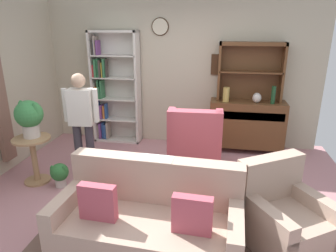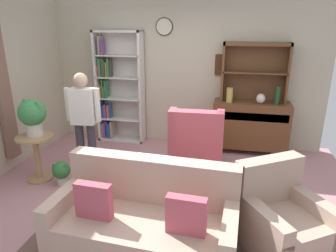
# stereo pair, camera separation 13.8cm
# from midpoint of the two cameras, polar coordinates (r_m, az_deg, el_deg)

# --- Properties ---
(ground_plane) EXTENTS (5.40, 4.60, 0.02)m
(ground_plane) POSITION_cam_midpoint_polar(r_m,az_deg,el_deg) (4.14, -2.89, -13.51)
(ground_plane) COLOR #B27A7F
(wall_back) EXTENTS (5.00, 0.09, 2.80)m
(wall_back) POSITION_cam_midpoint_polar(r_m,az_deg,el_deg) (5.65, 1.77, 10.63)
(wall_back) COLOR #BCB299
(wall_back) RESTS_ON ground_plane
(area_rug) EXTENTS (2.71, 2.04, 0.01)m
(area_rug) POSITION_cam_midpoint_polar(r_m,az_deg,el_deg) (3.85, -0.91, -15.97)
(area_rug) COLOR brown
(area_rug) RESTS_ON ground_plane
(bookshelf) EXTENTS (0.90, 0.30, 2.10)m
(bookshelf) POSITION_cam_midpoint_polar(r_m,az_deg,el_deg) (5.87, -11.22, 6.80)
(bookshelf) COLOR silver
(bookshelf) RESTS_ON ground_plane
(sideboard) EXTENTS (1.30, 0.45, 0.92)m
(sideboard) POSITION_cam_midpoint_polar(r_m,az_deg,el_deg) (5.55, 13.93, 0.42)
(sideboard) COLOR brown
(sideboard) RESTS_ON ground_plane
(sideboard_hutch) EXTENTS (1.10, 0.26, 1.00)m
(sideboard_hutch) POSITION_cam_midpoint_polar(r_m,az_deg,el_deg) (5.43, 14.74, 11.36)
(sideboard_hutch) COLOR brown
(sideboard_hutch) RESTS_ON sideboard
(vase_tall) EXTENTS (0.11, 0.11, 0.25)m
(vase_tall) POSITION_cam_midpoint_polar(r_m,az_deg,el_deg) (5.31, 10.21, 5.88)
(vase_tall) COLOR tan
(vase_tall) RESTS_ON sideboard
(vase_round) EXTENTS (0.15, 0.15, 0.17)m
(vase_round) POSITION_cam_midpoint_polar(r_m,az_deg,el_deg) (5.36, 15.77, 5.16)
(vase_round) COLOR beige
(vase_round) RESTS_ON sideboard
(bottle_wine) EXTENTS (0.07, 0.07, 0.30)m
(bottle_wine) POSITION_cam_midpoint_polar(r_m,az_deg,el_deg) (5.36, 18.62, 5.60)
(bottle_wine) COLOR #194223
(bottle_wine) RESTS_ON sideboard
(couch_floral) EXTENTS (1.84, 0.93, 0.90)m
(couch_floral) POSITION_cam_midpoint_polar(r_m,az_deg,el_deg) (3.16, -4.87, -17.88)
(couch_floral) COLOR tan
(couch_floral) RESTS_ON ground_plane
(armchair_floral) EXTENTS (1.05, 1.06, 0.88)m
(armchair_floral) POSITION_cam_midpoint_polar(r_m,az_deg,el_deg) (3.45, 19.88, -16.12)
(armchair_floral) COLOR tan
(armchair_floral) RESTS_ON ground_plane
(wingback_chair) EXTENTS (0.81, 0.83, 1.05)m
(wingback_chair) POSITION_cam_midpoint_polar(r_m,az_deg,el_deg) (4.63, 4.22, -4.37)
(wingback_chair) COLOR #B74C5B
(wingback_chair) RESTS_ON ground_plane
(plant_stand) EXTENTS (0.52, 0.52, 0.69)m
(plant_stand) POSITION_cam_midpoint_polar(r_m,az_deg,el_deg) (4.76, -24.84, -5.02)
(plant_stand) COLOR #A87F56
(plant_stand) RESTS_ON ground_plane
(potted_plant_large) EXTENTS (0.38, 0.38, 0.53)m
(potted_plant_large) POSITION_cam_midpoint_polar(r_m,az_deg,el_deg) (4.61, -25.59, 1.70)
(potted_plant_large) COLOR beige
(potted_plant_large) RESTS_ON plant_stand
(potted_plant_small) EXTENTS (0.25, 0.25, 0.35)m
(potted_plant_small) POSITION_cam_midpoint_polar(r_m,az_deg,el_deg) (4.58, -20.67, -8.41)
(potted_plant_small) COLOR beige
(potted_plant_small) RESTS_ON ground_plane
(person_reading) EXTENTS (0.53, 0.23, 1.56)m
(person_reading) POSITION_cam_midpoint_polar(r_m,az_deg,el_deg) (4.53, -16.86, 1.33)
(person_reading) COLOR #38333D
(person_reading) RESTS_ON ground_plane
(coffee_table) EXTENTS (0.80, 0.50, 0.42)m
(coffee_table) POSITION_cam_midpoint_polar(r_m,az_deg,el_deg) (3.73, -0.06, -10.86)
(coffee_table) COLOR brown
(coffee_table) RESTS_ON ground_plane
(book_stack) EXTENTS (0.21, 0.15, 0.05)m
(book_stack) POSITION_cam_midpoint_polar(r_m,az_deg,el_deg) (3.71, -0.09, -9.40)
(book_stack) COLOR #B22D33
(book_stack) RESTS_ON coffee_table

